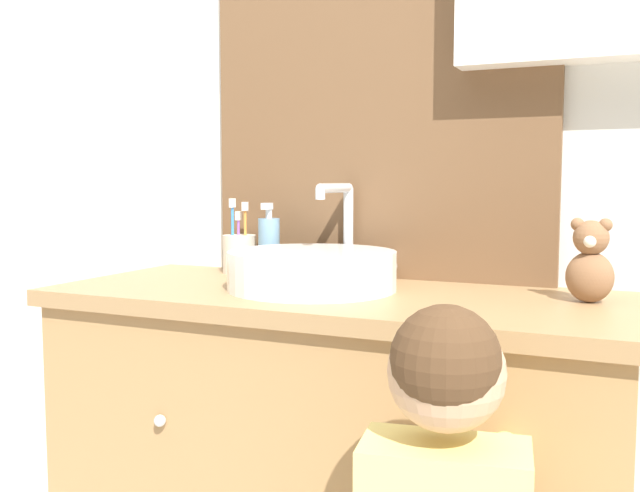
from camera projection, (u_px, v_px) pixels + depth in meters
wall_back at (391, 110)px, 1.71m from camera, size 3.20×0.18×2.50m
vanity_counter at (335, 488)px, 1.55m from camera, size 1.22×0.51×0.87m
sink_basin at (313, 268)px, 1.53m from camera, size 0.36×0.41×0.23m
toothbrush_holder at (240, 253)px, 1.80m from camera, size 0.09×0.09×0.19m
soap_dispenser at (269, 246)px, 1.74m from camera, size 0.05×0.05×0.18m
teddy_bear at (590, 263)px, 1.36m from camera, size 0.09×0.08×0.16m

